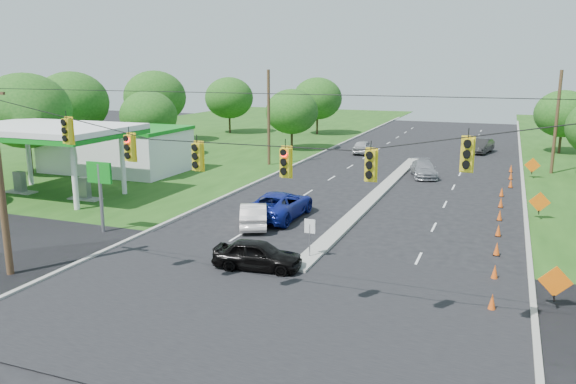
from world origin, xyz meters
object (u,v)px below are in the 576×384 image
at_px(white_sedan, 253,215).
at_px(blue_pickup, 280,205).
at_px(black_sedan, 258,255).
at_px(gas_station, 106,146).

bearing_deg(white_sedan, blue_pickup, -130.58).
xyz_separation_m(black_sedan, blue_pickup, (-2.51, 8.87, 0.13)).
relative_size(black_sedan, white_sedan, 0.96).
height_order(white_sedan, blue_pickup, blue_pickup).
xyz_separation_m(black_sedan, white_sedan, (-3.20, 6.47, 0.01)).
xyz_separation_m(gas_station, black_sedan, (21.82, -16.43, -1.86)).
relative_size(black_sedan, blue_pickup, 0.69).
distance_m(gas_station, black_sedan, 27.38).
relative_size(gas_station, white_sedan, 4.51).
bearing_deg(black_sedan, blue_pickup, 9.38).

